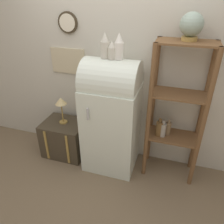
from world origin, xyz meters
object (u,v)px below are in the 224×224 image
object	(u,v)px
vase_right	(119,47)
desk_lamp	(61,103)
refrigerator	(111,115)
globe	(191,25)
vase_left	(105,46)
suitcase_trunk	(65,138)
vase_center	(112,51)

from	to	relation	value
vase_right	desk_lamp	bearing A→B (deg)	178.92
refrigerator	globe	bearing A→B (deg)	7.67
globe	vase_left	size ratio (longest dim) A/B	0.97
suitcase_trunk	vase_center	size ratio (longest dim) A/B	3.06
globe	vase_right	bearing A→B (deg)	-172.24
suitcase_trunk	vase_center	distance (m)	1.47
refrigerator	vase_left	world-z (taller)	vase_left
suitcase_trunk	vase_center	bearing A→B (deg)	-1.60
refrigerator	desk_lamp	world-z (taller)	refrigerator
globe	desk_lamp	world-z (taller)	globe
desk_lamp	globe	bearing A→B (deg)	3.03
vase_right	desk_lamp	world-z (taller)	vase_right
vase_center	globe	bearing A→B (deg)	8.49
refrigerator	vase_right	bearing A→B (deg)	6.91
vase_left	vase_center	xyz separation A→B (m)	(0.08, -0.02, -0.04)
vase_left	vase_right	distance (m)	0.15
vase_left	vase_center	bearing A→B (deg)	-12.79
refrigerator	suitcase_trunk	size ratio (longest dim) A/B	2.51
globe	vase_center	world-z (taller)	globe
globe	desk_lamp	distance (m)	1.78
suitcase_trunk	vase_left	bearing A→B (deg)	-0.11
suitcase_trunk	vase_right	size ratio (longest dim) A/B	2.14
suitcase_trunk	globe	distance (m)	2.14
suitcase_trunk	desk_lamp	distance (m)	0.55
globe	vase_right	distance (m)	0.72
vase_left	vase_right	xyz separation A→B (m)	(0.15, 0.00, 0.00)
vase_left	vase_center	world-z (taller)	vase_left
suitcase_trunk	desk_lamp	size ratio (longest dim) A/B	1.54
refrigerator	vase_left	xyz separation A→B (m)	(-0.07, 0.01, 0.82)
suitcase_trunk	desk_lamp	xyz separation A→B (m)	(-0.01, 0.02, 0.55)
refrigerator	suitcase_trunk	xyz separation A→B (m)	(-0.70, 0.01, -0.50)
vase_right	desk_lamp	size ratio (longest dim) A/B	0.72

